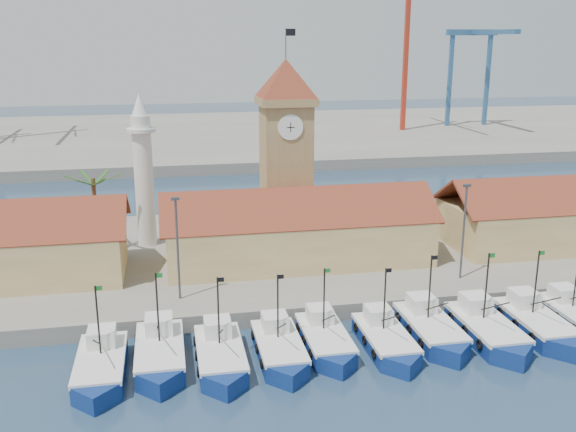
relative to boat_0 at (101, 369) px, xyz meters
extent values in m
plane|color=#1B324A|center=(17.88, -2.10, -0.73)|extent=(400.00, 400.00, 0.00)
cube|color=gray|center=(17.88, 21.90, 0.02)|extent=(140.00, 32.00, 1.50)
cube|color=gray|center=(17.88, 107.90, 0.27)|extent=(240.00, 80.00, 2.00)
cube|color=navy|center=(0.00, 0.38, -0.25)|extent=(3.33, 7.53, 1.71)
cube|color=navy|center=(0.00, -3.39, -0.25)|extent=(3.33, 3.33, 1.71)
cube|color=silver|center=(0.00, 0.38, 0.60)|extent=(3.39, 7.74, 0.33)
cube|color=silver|center=(0.00, 2.26, 1.36)|extent=(2.00, 2.09, 1.33)
cylinder|color=black|center=(0.00, 0.85, 3.27)|extent=(0.13, 0.13, 5.32)
cube|color=#197226|center=(0.24, 0.85, 5.74)|extent=(0.48, 0.02, 0.33)
cube|color=navy|center=(4.13, 1.46, -0.23)|extent=(3.45, 7.81, 1.77)
cube|color=navy|center=(4.13, -2.44, -0.23)|extent=(3.45, 3.45, 1.77)
cube|color=silver|center=(4.13, 1.46, 0.65)|extent=(3.52, 8.02, 0.34)
cube|color=silver|center=(4.13, 3.41, 1.44)|extent=(2.07, 2.17, 1.38)
cylinder|color=black|center=(4.13, 1.96, 3.41)|extent=(0.14, 0.14, 5.52)
cube|color=#197226|center=(4.38, 1.96, 5.97)|extent=(0.49, 0.02, 0.34)
cube|color=navy|center=(8.48, 0.36, -0.25)|extent=(3.33, 7.54, 1.71)
cube|color=navy|center=(8.48, -3.42, -0.25)|extent=(3.33, 3.33, 1.71)
cube|color=silver|center=(8.48, 0.36, 0.61)|extent=(3.40, 7.75, 0.33)
cube|color=silver|center=(8.48, 2.24, 1.37)|extent=(2.00, 2.10, 1.33)
cylinder|color=black|center=(8.48, 0.83, 3.27)|extent=(0.13, 0.13, 5.33)
cube|color=black|center=(8.72, 0.83, 5.75)|extent=(0.48, 0.02, 0.33)
cube|color=navy|center=(12.93, 0.65, -0.27)|extent=(3.23, 7.31, 1.66)
cube|color=navy|center=(12.93, -3.01, -0.27)|extent=(3.23, 3.23, 1.66)
cube|color=silver|center=(12.93, 0.65, 0.56)|extent=(3.29, 7.51, 0.32)
cube|color=silver|center=(12.93, 2.47, 1.30)|extent=(1.94, 2.03, 1.29)
cylinder|color=black|center=(12.93, 1.11, 3.15)|extent=(0.13, 0.13, 5.17)
cube|color=black|center=(13.17, 1.11, 5.55)|extent=(0.46, 0.02, 0.32)
cube|color=navy|center=(16.69, 1.43, -0.27)|extent=(3.20, 7.24, 1.65)
cube|color=navy|center=(16.69, -2.19, -0.27)|extent=(3.20, 3.20, 1.65)
cube|color=silver|center=(16.69, 1.43, 0.55)|extent=(3.26, 7.44, 0.32)
cube|color=silver|center=(16.69, 3.24, 1.28)|extent=(1.92, 2.01, 1.28)
cylinder|color=black|center=(16.69, 1.89, 3.11)|extent=(0.13, 0.13, 5.12)
cube|color=#197226|center=(16.91, 1.89, 5.49)|extent=(0.46, 0.02, 0.32)
cube|color=navy|center=(21.25, 0.50, -0.27)|extent=(3.21, 7.27, 1.65)
cube|color=navy|center=(21.25, -3.13, -0.27)|extent=(3.21, 3.21, 1.65)
cube|color=silver|center=(21.25, 0.50, 0.56)|extent=(3.28, 7.48, 0.32)
cube|color=silver|center=(21.25, 2.32, 1.29)|extent=(1.93, 2.02, 1.29)
cylinder|color=black|center=(21.25, 0.96, 3.13)|extent=(0.13, 0.13, 5.14)
cube|color=black|center=(21.48, 0.96, 5.52)|extent=(0.46, 0.02, 0.32)
cube|color=navy|center=(25.39, 1.59, -0.24)|extent=(3.40, 7.70, 1.75)
cube|color=navy|center=(25.39, -2.26, -0.24)|extent=(3.40, 3.40, 1.75)
cube|color=silver|center=(25.39, 1.59, 0.63)|extent=(3.47, 7.92, 0.34)
cube|color=silver|center=(25.39, 3.52, 1.41)|extent=(2.04, 2.14, 1.36)
cylinder|color=black|center=(25.39, 2.08, 3.36)|extent=(0.14, 0.14, 5.45)
cube|color=black|center=(25.64, 2.08, 5.89)|extent=(0.49, 0.02, 0.34)
cube|color=navy|center=(29.70, 0.54, -0.22)|extent=(3.53, 7.99, 1.82)
cube|color=navy|center=(29.70, -3.45, -0.22)|extent=(3.53, 3.53, 1.82)
cube|color=silver|center=(29.70, 0.54, 0.69)|extent=(3.60, 8.21, 0.35)
cube|color=silver|center=(29.70, 2.54, 1.49)|extent=(2.12, 2.22, 1.41)
cylinder|color=black|center=(29.70, 1.05, 3.51)|extent=(0.14, 0.14, 5.65)
cube|color=#197226|center=(29.95, 1.05, 6.14)|extent=(0.50, 0.02, 0.35)
cube|color=navy|center=(34.22, 0.88, -0.24)|extent=(3.43, 7.77, 1.77)
cube|color=navy|center=(34.22, -3.01, -0.24)|extent=(3.43, 3.43, 1.77)
cube|color=silver|center=(34.22, 0.88, 0.65)|extent=(3.50, 7.99, 0.34)
cube|color=silver|center=(34.22, 2.82, 1.43)|extent=(2.06, 2.16, 1.37)
cylinder|color=black|center=(34.22, 1.37, 3.39)|extent=(0.14, 0.14, 5.49)
cube|color=#197226|center=(34.47, 1.37, 5.94)|extent=(0.49, 0.02, 0.34)
cube|color=navy|center=(38.36, 1.61, -0.26)|extent=(3.24, 7.33, 1.67)
cube|color=silver|center=(38.36, 1.61, 0.57)|extent=(3.31, 7.54, 0.32)
cube|color=silver|center=(38.36, 3.45, 1.31)|extent=(1.94, 2.04, 1.30)
cylinder|color=black|center=(38.36, 2.07, 3.16)|extent=(0.13, 0.13, 5.19)
cube|color=#DABD77|center=(17.88, 17.90, 3.02)|extent=(26.00, 10.00, 4.50)
cube|color=maroon|center=(17.88, 15.40, 6.77)|extent=(27.04, 5.13, 3.21)
cube|color=maroon|center=(17.88, 20.40, 6.77)|extent=(27.04, 5.13, 3.21)
cube|color=maroon|center=(49.88, 20.40, 6.77)|extent=(31.20, 5.13, 3.21)
cube|color=#A48B54|center=(17.88, 23.90, 8.27)|extent=(5.00, 5.00, 15.00)
cube|color=#A48B54|center=(17.88, 23.90, 16.17)|extent=(5.80, 5.80, 0.80)
pyramid|color=maroon|center=(17.88, 23.90, 18.47)|extent=(5.80, 5.80, 4.00)
cylinder|color=white|center=(17.88, 21.35, 13.77)|extent=(2.60, 0.15, 2.60)
cube|color=black|center=(17.88, 21.27, 13.77)|extent=(0.08, 0.02, 1.00)
cube|color=black|center=(17.88, 21.27, 13.77)|extent=(0.80, 0.02, 0.08)
cylinder|color=#3F3F44|center=(17.88, 23.90, 21.97)|extent=(0.10, 0.10, 3.00)
cube|color=black|center=(18.38, 23.90, 23.07)|extent=(1.00, 0.03, 0.70)
cylinder|color=silver|center=(2.88, 25.90, 7.77)|extent=(2.00, 2.00, 14.00)
cylinder|color=silver|center=(2.88, 25.90, 13.27)|extent=(3.00, 3.00, 0.40)
cone|color=silver|center=(2.88, 25.90, 15.87)|extent=(1.80, 1.80, 2.40)
cylinder|color=brown|center=(-2.12, 23.90, 4.77)|extent=(0.44, 0.44, 8.00)
cube|color=#2A5F20|center=(-0.72, 23.90, 8.57)|extent=(2.80, 0.35, 1.18)
cube|color=#2A5F20|center=(-1.42, 25.11, 8.57)|extent=(1.71, 2.60, 1.18)
cube|color=#2A5F20|center=(-2.82, 25.11, 8.57)|extent=(1.71, 2.60, 1.18)
cube|color=#2A5F20|center=(-3.52, 23.90, 8.57)|extent=(2.80, 0.35, 1.18)
cube|color=#2A5F20|center=(-2.82, 22.69, 8.57)|extent=(1.71, 2.60, 1.18)
cube|color=#2A5F20|center=(-1.42, 22.69, 8.57)|extent=(1.71, 2.60, 1.18)
cylinder|color=#3F3F44|center=(5.88, 9.90, 5.27)|extent=(0.20, 0.20, 9.00)
cube|color=#3F3F44|center=(5.88, 9.90, 9.67)|extent=(0.70, 0.25, 0.25)
cylinder|color=#3F3F44|center=(31.88, 9.90, 5.27)|extent=(0.20, 0.20, 9.00)
cube|color=#3F3F44|center=(31.88, 9.90, 9.67)|extent=(0.70, 0.25, 0.25)
cube|color=#AE2B1A|center=(61.22, 102.90, 19.57)|extent=(1.00, 1.00, 36.60)
cube|color=#2C5A88|center=(74.88, 107.90, 12.27)|extent=(0.90, 0.90, 22.00)
cube|color=#2C5A88|center=(84.88, 107.90, 12.27)|extent=(0.90, 0.90, 22.00)
cube|color=#2C5A88|center=(79.88, 107.90, 23.77)|extent=(13.00, 1.40, 1.40)
cube|color=#2C5A88|center=(79.88, 97.90, 23.77)|extent=(1.40, 22.00, 1.00)
camera|label=1|loc=(5.31, -42.47, 22.54)|focal=40.00mm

